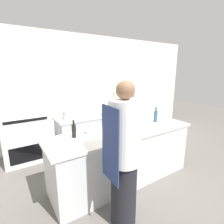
% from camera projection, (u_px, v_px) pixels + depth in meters
% --- Properties ---
extents(ground_plane, '(16.00, 16.00, 0.00)m').
position_uv_depth(ground_plane, '(123.00, 179.00, 3.14)').
color(ground_plane, '#605B56').
extents(wall_back, '(8.00, 0.06, 2.80)m').
position_uv_depth(wall_back, '(75.00, 90.00, 4.55)').
color(wall_back, silver).
rests_on(wall_back, ground_plane).
extents(prep_counter, '(2.58, 0.77, 0.92)m').
position_uv_depth(prep_counter, '(123.00, 156.00, 3.03)').
color(prep_counter, silver).
rests_on(prep_counter, ground_plane).
extents(pass_counter, '(1.62, 0.61, 0.92)m').
position_uv_depth(pass_counter, '(92.00, 134.00, 4.07)').
color(pass_counter, silver).
rests_on(pass_counter, ground_plane).
extents(oven_range, '(0.92, 0.70, 1.00)m').
position_uv_depth(oven_range, '(26.00, 138.00, 3.74)').
color(oven_range, silver).
rests_on(oven_range, ground_plane).
extents(chef_at_prep_near, '(0.39, 0.38, 1.80)m').
position_uv_depth(chef_at_prep_near, '(124.00, 157.00, 2.07)').
color(chef_at_prep_near, black).
rests_on(chef_at_prep_near, ground_plane).
extents(chef_at_stove, '(0.44, 0.43, 1.70)m').
position_uv_depth(chef_at_stove, '(121.00, 121.00, 3.74)').
color(chef_at_stove, black).
rests_on(chef_at_stove, ground_plane).
extents(bottle_olive_oil, '(0.07, 0.07, 0.27)m').
position_uv_depth(bottle_olive_oil, '(74.00, 130.00, 2.61)').
color(bottle_olive_oil, black).
rests_on(bottle_olive_oil, prep_counter).
extents(bottle_vinegar, '(0.07, 0.07, 0.23)m').
position_uv_depth(bottle_vinegar, '(119.00, 124.00, 2.98)').
color(bottle_vinegar, '#B2A84C').
rests_on(bottle_vinegar, prep_counter).
extents(bottle_wine, '(0.07, 0.07, 0.29)m').
position_uv_depth(bottle_wine, '(156.00, 116.00, 3.39)').
color(bottle_wine, '#2D5175').
rests_on(bottle_wine, prep_counter).
extents(bowl_mixing_large, '(0.16, 0.16, 0.05)m').
position_uv_depth(bowl_mixing_large, '(89.00, 132.00, 2.79)').
color(bowl_mixing_large, '#B7BABC').
rests_on(bowl_mixing_large, prep_counter).
extents(bowl_prep_small, '(0.26, 0.26, 0.08)m').
position_uv_depth(bowl_prep_small, '(140.00, 130.00, 2.85)').
color(bowl_prep_small, '#B7BABC').
rests_on(bowl_prep_small, prep_counter).
extents(cup, '(0.09, 0.09, 0.10)m').
position_uv_depth(cup, '(138.00, 123.00, 3.16)').
color(cup, white).
rests_on(cup, prep_counter).
extents(stockpot, '(0.23, 0.23, 0.17)m').
position_uv_depth(stockpot, '(68.00, 115.00, 3.61)').
color(stockpot, silver).
rests_on(stockpot, pass_counter).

